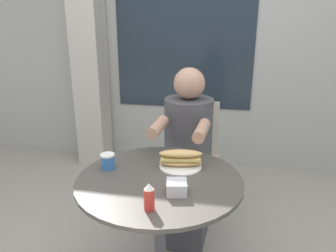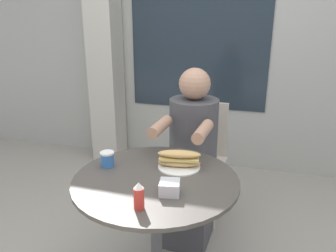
{
  "view_description": "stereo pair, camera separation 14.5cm",
  "coord_description": "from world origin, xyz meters",
  "px_view_note": "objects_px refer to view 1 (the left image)",
  "views": [
    {
      "loc": [
        0.32,
        -1.4,
        1.48
      ],
      "look_at": [
        0.0,
        0.22,
        0.93
      ],
      "focal_mm": 35.0,
      "sensor_mm": 36.0,
      "label": 1
    },
    {
      "loc": [
        0.46,
        -1.37,
        1.48
      ],
      "look_at": [
        0.0,
        0.22,
        0.93
      ],
      "focal_mm": 35.0,
      "sensor_mm": 36.0,
      "label": 2
    }
  ],
  "objects_px": {
    "cafe_table": "(160,211)",
    "diner_chair": "(194,147)",
    "sandwich_on_plate": "(181,160)",
    "seated_diner": "(187,167)",
    "drink_cup": "(108,161)",
    "condiment_bottle": "(149,197)"
  },
  "relations": [
    {
      "from": "diner_chair",
      "to": "sandwich_on_plate",
      "type": "height_order",
      "value": "diner_chair"
    },
    {
      "from": "cafe_table",
      "to": "sandwich_on_plate",
      "type": "height_order",
      "value": "sandwich_on_plate"
    },
    {
      "from": "drink_cup",
      "to": "condiment_bottle",
      "type": "bearing_deg",
      "value": -47.47
    },
    {
      "from": "seated_diner",
      "to": "condiment_bottle",
      "type": "bearing_deg",
      "value": 90.4
    },
    {
      "from": "diner_chair",
      "to": "condiment_bottle",
      "type": "distance_m",
      "value": 1.23
    },
    {
      "from": "condiment_bottle",
      "to": "diner_chair",
      "type": "bearing_deg",
      "value": 87.95
    },
    {
      "from": "diner_chair",
      "to": "drink_cup",
      "type": "distance_m",
      "value": 0.97
    },
    {
      "from": "seated_diner",
      "to": "sandwich_on_plate",
      "type": "bearing_deg",
      "value": 96.08
    },
    {
      "from": "cafe_table",
      "to": "drink_cup",
      "type": "bearing_deg",
      "value": 168.62
    },
    {
      "from": "diner_chair",
      "to": "sandwich_on_plate",
      "type": "distance_m",
      "value": 0.82
    },
    {
      "from": "cafe_table",
      "to": "drink_cup",
      "type": "xyz_separation_m",
      "value": [
        -0.29,
        0.06,
        0.23
      ]
    },
    {
      "from": "cafe_table",
      "to": "condiment_bottle",
      "type": "height_order",
      "value": "condiment_bottle"
    },
    {
      "from": "cafe_table",
      "to": "diner_chair",
      "type": "height_order",
      "value": "diner_chair"
    },
    {
      "from": "sandwich_on_plate",
      "to": "condiment_bottle",
      "type": "bearing_deg",
      "value": -98.25
    },
    {
      "from": "diner_chair",
      "to": "seated_diner",
      "type": "height_order",
      "value": "seated_diner"
    },
    {
      "from": "cafe_table",
      "to": "seated_diner",
      "type": "relative_size",
      "value": 0.69
    },
    {
      "from": "cafe_table",
      "to": "condiment_bottle",
      "type": "xyz_separation_m",
      "value": [
        0.02,
        -0.28,
        0.25
      ]
    },
    {
      "from": "condiment_bottle",
      "to": "drink_cup",
      "type": "bearing_deg",
      "value": 132.53
    },
    {
      "from": "sandwich_on_plate",
      "to": "drink_cup",
      "type": "distance_m",
      "value": 0.38
    },
    {
      "from": "seated_diner",
      "to": "condiment_bottle",
      "type": "distance_m",
      "value": 0.9
    },
    {
      "from": "sandwich_on_plate",
      "to": "diner_chair",
      "type": "bearing_deg",
      "value": 91.35
    },
    {
      "from": "diner_chair",
      "to": "condiment_bottle",
      "type": "height_order",
      "value": "diner_chair"
    }
  ]
}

